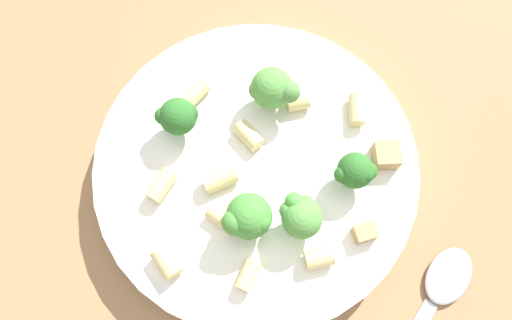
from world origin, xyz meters
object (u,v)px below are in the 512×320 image
rigatoni_0 (167,262)px  rigatoni_2 (160,181)px  pasta_bowl (256,169)px  rigatoni_4 (298,102)px  broccoli_floret_2 (178,116)px  rigatoni_8 (248,136)px  chicken_chunk_0 (365,232)px  rigatoni_6 (221,218)px  spoon (436,298)px  rigatoni_3 (248,276)px  broccoli_floret_0 (356,171)px  broccoli_floret_3 (300,216)px  rigatoni_9 (220,179)px  rigatoni_5 (196,94)px  rigatoni_7 (319,258)px  broccoli_floret_4 (248,217)px  chicken_chunk_1 (386,155)px  rigatoni_1 (357,110)px  broccoli_floret_1 (273,89)px

rigatoni_0 → rigatoni_2: bearing=-7.3°
pasta_bowl → rigatoni_4: 0.07m
broccoli_floret_2 → rigatoni_8: (-0.03, -0.05, -0.02)m
chicken_chunk_0 → rigatoni_8: bearing=33.3°
rigatoni_6 → spoon: (-0.11, -0.16, -0.04)m
rigatoni_3 → rigatoni_8: (0.12, -0.03, 0.00)m
broccoli_floret_0 → broccoli_floret_3: bearing=113.4°
broccoli_floret_2 → rigatoni_9: size_ratio=1.45×
rigatoni_3 → chicken_chunk_0: size_ratio=1.33×
rigatoni_5 → rigatoni_8: 0.06m
rigatoni_7 → spoon: size_ratio=0.15×
rigatoni_3 → rigatoni_8: rigatoni_8 is taller
spoon → rigatoni_7: bearing=59.2°
rigatoni_0 → rigatoni_7: same height
pasta_bowl → broccoli_floret_4: (-0.05, 0.02, 0.04)m
rigatoni_4 → spoon: 0.21m
broccoli_floret_2 → chicken_chunk_0: 0.19m
rigatoni_2 → broccoli_floret_0: bearing=-104.0°
rigatoni_3 → chicken_chunk_1: (0.07, -0.14, 0.00)m
spoon → rigatoni_5: bearing=34.6°
rigatoni_0 → rigatoni_4: rigatoni_0 is taller
rigatoni_0 → rigatoni_4: bearing=-52.8°
rigatoni_4 → rigatoni_6: (-0.09, 0.09, -0.00)m
rigatoni_0 → rigatoni_1: bearing=-65.5°
broccoli_floret_2 → broccoli_floret_3: same height
broccoli_floret_0 → spoon: size_ratio=0.26×
pasta_bowl → broccoli_floret_3: broccoli_floret_3 is taller
rigatoni_1 → broccoli_floret_2: bearing=79.9°
broccoli_floret_3 → rigatoni_6: size_ratio=1.58×
broccoli_floret_0 → chicken_chunk_0: (-0.05, 0.01, -0.02)m
rigatoni_5 → rigatoni_8: (-0.05, -0.04, 0.00)m
broccoli_floret_1 → rigatoni_6: (-0.09, 0.07, -0.02)m
rigatoni_9 → spoon: bearing=-132.4°
broccoli_floret_2 → rigatoni_9: bearing=-160.4°
rigatoni_2 → broccoli_floret_3: bearing=-121.5°
broccoli_floret_4 → rigatoni_8: broccoli_floret_4 is taller
rigatoni_1 → rigatoni_3: (-0.12, 0.13, -0.00)m
rigatoni_3 → rigatoni_4: 0.16m
broccoli_floret_1 → rigatoni_5: (0.02, 0.07, -0.02)m
rigatoni_4 → chicken_chunk_0: size_ratio=1.10×
rigatoni_8 → broccoli_floret_3: bearing=-166.0°
rigatoni_6 → spoon: rigatoni_6 is taller
rigatoni_2 → rigatoni_7: bearing=-131.3°
broccoli_floret_1 → broccoli_floret_0: bearing=-152.7°
rigatoni_0 → chicken_chunk_1: (0.04, -0.20, 0.00)m
rigatoni_5 → spoon: size_ratio=0.17×
chicken_chunk_0 → broccoli_floret_3: bearing=64.5°
rigatoni_2 → rigatoni_3: 0.11m
rigatoni_6 → rigatoni_2: bearing=43.5°
rigatoni_0 → rigatoni_7: bearing=-103.5°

